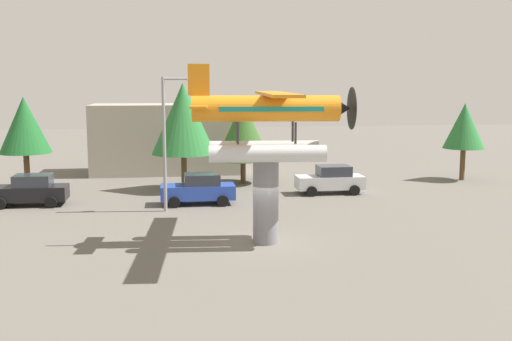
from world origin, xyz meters
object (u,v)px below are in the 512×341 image
Objects in this scene: streetlight_primary at (168,133)px; tree_east at (183,119)px; display_pedestal at (266,201)px; car_mid_blue at (199,189)px; car_far_silver at (331,180)px; storefront_building at (168,138)px; car_near_black at (30,190)px; tree_west at (25,125)px; floatplane_monument at (269,120)px; tree_center_back at (243,130)px; tree_far_east at (464,126)px.

streetlight_primary is 1.04× the size of tree_east.
car_mid_blue is at bearing 105.54° from display_pedestal.
car_far_silver is (5.88, 11.15, -0.94)m from display_pedestal.
streetlight_primary reaches higher than car_mid_blue.
storefront_building is at bearing 90.37° from streetlight_primary.
car_mid_blue is 4.09m from streetlight_primary.
car_far_silver is at bearing 21.52° from streetlight_primary.
car_far_silver is (17.81, 1.35, 0.00)m from car_near_black.
display_pedestal is 0.87× the size of car_near_black.
display_pedestal is 0.53× the size of tree_east.
storefront_building is at bearing 41.56° from tree_west.
floatplane_monument is 19.40m from tree_west.
tree_center_back is at bearing 86.74° from display_pedestal.
car_far_silver is 0.69× the size of tree_west.
display_pedestal is at bearing -47.40° from tree_west.
tree_east is 1.26× the size of tree_far_east.
display_pedestal reaches higher than car_near_black.
car_mid_blue is 1.00× the size of car_far_silver.
storefront_building is (-10.10, 10.85, 1.76)m from car_far_silver.
display_pedestal is 0.67× the size of tree_far_east.
tree_west is 0.88× the size of tree_east.
floatplane_monument is 16.18m from car_near_black.
car_near_black is at bearing -154.99° from tree_center_back.
car_far_silver is 7.36m from tree_center_back.
tree_west is at bearing 177.09° from tree_east.
tree_center_back is (3.37, 6.91, 2.81)m from car_mid_blue.
storefront_building is 8.12m from tree_center_back.
display_pedestal is 0.87× the size of car_far_silver.
streetlight_primary is 6.56m from tree_east.
tree_far_east is (20.84, -6.93, 1.22)m from storefront_building.
tree_far_east is (28.54, 5.27, 2.97)m from car_near_black.
tree_center_back is at bearing -116.00° from car_mid_blue.
car_mid_blue is at bearing -26.63° from tree_west.
tree_center_back is (13.94, 1.61, -0.57)m from tree_west.
tree_far_east is at bearing 4.02° from tree_east.
tree_west is at bearing -9.10° from car_far_silver.
floatplane_monument is 10.27m from car_mid_blue.
tree_center_back is at bearing -43.01° from car_far_silver.
floatplane_monument is 1.51× the size of tree_east.
tree_far_east reaches higher than display_pedestal.
car_near_black is 1.00× the size of car_mid_blue.
tree_east reaches higher than car_far_silver.
tree_west reaches higher than tree_center_back.
car_near_black is at bearing -5.58° from car_mid_blue.
display_pedestal is at bearing -180.00° from floatplane_monument.
floatplane_monument is at bearing 140.87° from car_near_black.
streetlight_primary is at bearing -38.07° from tree_west.
tree_east is at bearing -2.91° from tree_west.
car_far_silver is 0.58× the size of streetlight_primary.
tree_west is (-8.91, 6.98, 0.04)m from streetlight_primary.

